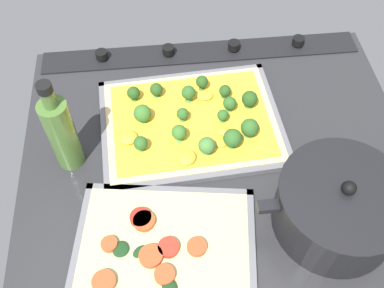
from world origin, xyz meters
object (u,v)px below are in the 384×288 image
broccoli_pizza (193,120)px  cooking_pot (338,207)px  baking_tray_front (191,124)px  veggie_pizza_back (162,249)px  baking_tray_back (165,249)px  oil_bottle (62,132)px

broccoli_pizza → cooking_pot: bearing=133.0°
baking_tray_front → broccoli_pizza: 1.68cm
cooking_pot → veggie_pizza_back: bearing=5.0°
veggie_pizza_back → cooking_pot: cooking_pot is taller
baking_tray_back → oil_bottle: bearing=-50.7°
veggie_pizza_back → baking_tray_front: bearing=-105.9°
baking_tray_back → veggie_pizza_back: 0.88cm
baking_tray_front → oil_bottle: (24.33, 6.27, 8.46)cm
veggie_pizza_back → oil_bottle: size_ratio=1.48×
baking_tray_front → veggie_pizza_back: (7.76, 27.20, 0.76)cm
baking_tray_back → veggie_pizza_back: veggie_pizza_back is taller
baking_tray_back → veggie_pizza_back: (0.44, 0.16, 0.75)cm
baking_tray_front → oil_bottle: 26.51cm
baking_tray_front → cooking_pot: 33.85cm
baking_tray_front → broccoli_pizza: size_ratio=1.07×
broccoli_pizza → cooking_pot: 33.14cm
baking_tray_front → baking_tray_back: same height
baking_tray_front → cooking_pot: (-22.82, 24.52, 4.90)cm
veggie_pizza_back → cooking_pot: bearing=-175.0°
baking_tray_front → broccoli_pizza: bearing=130.2°
veggie_pizza_back → oil_bottle: bearing=-51.6°
broccoli_pizza → veggie_pizza_back: broccoli_pizza is taller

